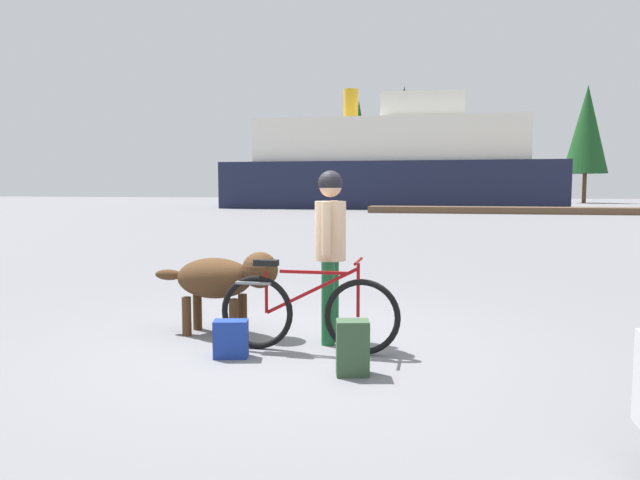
% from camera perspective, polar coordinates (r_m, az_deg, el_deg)
% --- Properties ---
extents(ground_plane, '(160.00, 160.00, 0.00)m').
position_cam_1_polar(ground_plane, '(6.00, -2.68, -10.40)').
color(ground_plane, slate).
extents(bicycle, '(1.80, 0.44, 0.92)m').
position_cam_1_polar(bicycle, '(5.74, -1.26, -7.03)').
color(bicycle, black).
rests_on(bicycle, ground_plane).
extents(person_cyclist, '(0.32, 0.53, 1.78)m').
position_cam_1_polar(person_cyclist, '(5.99, 1.02, 0.13)').
color(person_cyclist, '#19592D').
rests_on(person_cyclist, ground_plane).
extents(dog, '(1.42, 0.52, 0.92)m').
position_cam_1_polar(dog, '(6.46, -9.42, -3.74)').
color(dog, '#472D19').
rests_on(dog, ground_plane).
extents(backpack, '(0.32, 0.26, 0.48)m').
position_cam_1_polar(backpack, '(5.10, 3.20, -10.47)').
color(backpack, '#334C33').
rests_on(backpack, ground_plane).
extents(handbag_pannier, '(0.35, 0.25, 0.36)m').
position_cam_1_polar(handbag_pannier, '(5.66, -8.71, -9.54)').
color(handbag_pannier, navy).
rests_on(handbag_pannier, ground_plane).
extents(dock_pier, '(19.58, 2.00, 0.40)m').
position_cam_1_polar(dock_pier, '(37.52, 19.90, 2.74)').
color(dock_pier, brown).
rests_on(dock_pier, ground_plane).
extents(ferry_boat, '(24.82, 7.45, 9.07)m').
position_cam_1_polar(ferry_boat, '(45.19, 6.90, 7.21)').
color(ferry_boat, '#191E38').
rests_on(ferry_boat, ground_plane).
extents(sailboat_moored, '(6.54, 1.83, 8.27)m').
position_cam_1_polar(sailboat_moored, '(50.88, 11.35, 3.86)').
color(sailboat_moored, navy).
rests_on(sailboat_moored, ground_plane).
extents(pine_tree_far_left, '(3.03, 3.03, 10.80)m').
position_cam_1_polar(pine_tree_far_left, '(63.35, 3.81, 9.55)').
color(pine_tree_far_left, '#4C331E').
rests_on(pine_tree_far_left, ground_plane).
extents(pine_tree_center, '(3.77, 3.77, 11.94)m').
position_cam_1_polar(pine_tree_center, '(61.86, 8.19, 10.37)').
color(pine_tree_center, '#4C331E').
rests_on(pine_tree_center, ground_plane).
extents(pine_tree_far_right, '(4.25, 4.25, 11.72)m').
position_cam_1_polar(pine_tree_far_right, '(64.88, 24.63, 9.80)').
color(pine_tree_far_right, '#4C331E').
rests_on(pine_tree_far_right, ground_plane).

